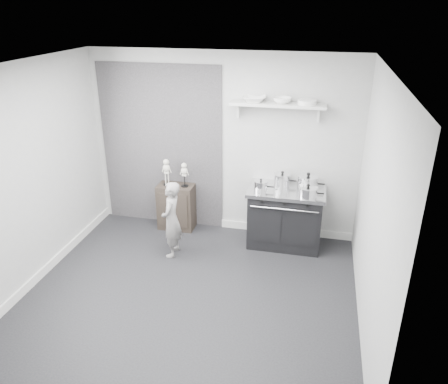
% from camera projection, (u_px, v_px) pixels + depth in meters
% --- Properties ---
extents(ground, '(4.00, 4.00, 0.00)m').
position_uv_depth(ground, '(190.00, 293.00, 5.37)').
color(ground, black).
rests_on(ground, ground).
extents(room_shell, '(4.02, 3.62, 2.71)m').
position_uv_depth(room_shell, '(181.00, 164.00, 4.86)').
color(room_shell, '#A4A4A2').
rests_on(room_shell, ground).
extents(wall_shelf, '(1.30, 0.26, 0.24)m').
position_uv_depth(wall_shelf, '(278.00, 105.00, 5.90)').
color(wall_shelf, silver).
rests_on(wall_shelf, room_shell).
extents(stove, '(1.08, 0.68, 0.87)m').
position_uv_depth(stove, '(285.00, 217.00, 6.31)').
color(stove, black).
rests_on(stove, ground).
extents(side_cabinet, '(0.55, 0.32, 0.72)m').
position_uv_depth(side_cabinet, '(176.00, 207.00, 6.81)').
color(side_cabinet, black).
rests_on(side_cabinet, ground).
extents(child, '(0.27, 0.41, 1.10)m').
position_uv_depth(child, '(172.00, 220.00, 5.99)').
color(child, gray).
rests_on(child, ground).
extents(pot_front_left, '(0.28, 0.19, 0.18)m').
position_uv_depth(pot_front_left, '(261.00, 185.00, 6.08)').
color(pot_front_left, silver).
rests_on(pot_front_left, stove).
extents(pot_back_left, '(0.33, 0.24, 0.21)m').
position_uv_depth(pot_back_left, '(282.00, 179.00, 6.26)').
color(pot_back_left, silver).
rests_on(pot_back_left, stove).
extents(pot_back_right, '(0.38, 0.30, 0.25)m').
position_uv_depth(pot_back_right, '(308.00, 182.00, 6.12)').
color(pot_back_right, silver).
rests_on(pot_back_right, stove).
extents(pot_front_right, '(0.35, 0.26, 0.19)m').
position_uv_depth(pot_front_right, '(308.00, 192.00, 5.88)').
color(pot_front_right, silver).
rests_on(pot_front_right, stove).
extents(skeleton_full, '(0.13, 0.09, 0.48)m').
position_uv_depth(skeleton_full, '(167.00, 170.00, 6.59)').
color(skeleton_full, beige).
rests_on(skeleton_full, side_cabinet).
extents(skeleton_torso, '(0.12, 0.08, 0.43)m').
position_uv_depth(skeleton_torso, '(184.00, 173.00, 6.54)').
color(skeleton_torso, beige).
rests_on(skeleton_torso, side_cabinet).
extents(bowl_large, '(0.32, 0.32, 0.08)m').
position_uv_depth(bowl_large, '(254.00, 99.00, 5.93)').
color(bowl_large, white).
rests_on(bowl_large, wall_shelf).
extents(bowl_small, '(0.25, 0.25, 0.08)m').
position_uv_depth(bowl_small, '(282.00, 100.00, 5.86)').
color(bowl_small, white).
rests_on(bowl_small, wall_shelf).
extents(plate_stack, '(0.25, 0.25, 0.06)m').
position_uv_depth(plate_stack, '(307.00, 102.00, 5.79)').
color(plate_stack, white).
rests_on(plate_stack, wall_shelf).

